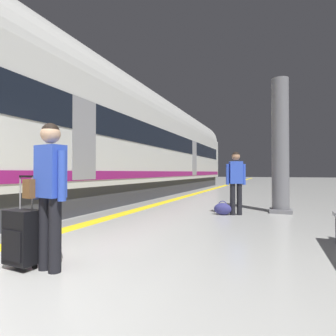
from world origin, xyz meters
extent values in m
cube|color=yellow|center=(-0.69, 10.00, 0.00)|extent=(0.36, 80.00, 0.01)
cube|color=slate|center=(-1.04, 10.00, 0.00)|extent=(0.67, 80.00, 0.01)
cube|color=#38383D|center=(-2.85, 8.07, 0.35)|extent=(2.67, 25.96, 0.70)
cube|color=silver|center=(-2.85, 8.07, 2.15)|extent=(2.90, 27.04, 2.90)
cylinder|color=silver|center=(-2.85, 8.07, 3.55)|extent=(2.84, 26.50, 2.84)
cube|color=black|center=(-2.85, 8.07, 2.50)|extent=(2.93, 25.42, 0.80)
cube|color=#8C1966|center=(-2.85, 8.07, 1.00)|extent=(2.94, 26.50, 0.24)
cone|color=silver|center=(-2.85, 22.89, 1.90)|extent=(2.75, 2.60, 2.75)
cube|color=gray|center=(-1.39, 4.01, 1.90)|extent=(0.02, 0.90, 2.00)
cube|color=gray|center=(-1.39, 14.15, 1.90)|extent=(0.02, 0.90, 2.00)
cylinder|color=black|center=(0.76, 0.75, 0.40)|extent=(0.13, 0.13, 0.81)
cylinder|color=black|center=(0.59, 0.78, 0.40)|extent=(0.13, 0.13, 0.81)
cube|color=blue|center=(0.68, 0.76, 1.10)|extent=(0.36, 0.25, 0.58)
cylinder|color=blue|center=(0.89, 0.71, 1.05)|extent=(0.09, 0.09, 0.54)
cylinder|color=blue|center=(0.47, 0.79, 1.05)|extent=(0.09, 0.09, 0.54)
sphere|color=tan|center=(0.68, 0.76, 1.51)|extent=(0.21, 0.21, 0.21)
sphere|color=black|center=(0.68, 0.76, 1.54)|extent=(0.20, 0.20, 0.20)
cube|color=brown|center=(0.48, 0.77, 0.91)|extent=(0.18, 0.29, 0.21)
cube|color=black|center=(0.33, 0.70, 0.36)|extent=(0.40, 0.26, 0.60)
cube|color=black|center=(0.32, 0.58, 0.29)|extent=(0.31, 0.05, 0.33)
cylinder|color=black|center=(0.48, 0.75, 0.03)|extent=(0.03, 0.06, 0.06)
cylinder|color=black|center=(0.19, 0.78, 0.03)|extent=(0.03, 0.06, 0.06)
cylinder|color=gray|center=(0.44, 0.74, 0.85)|extent=(0.02, 0.02, 0.38)
cylinder|color=gray|center=(0.23, 0.76, 0.85)|extent=(0.02, 0.02, 0.38)
cube|color=black|center=(0.33, 0.75, 1.04)|extent=(0.22, 0.05, 0.02)
cylinder|color=black|center=(2.01, 5.52, 0.40)|extent=(0.13, 0.13, 0.79)
cylinder|color=black|center=(2.17, 5.58, 0.40)|extent=(0.13, 0.13, 0.79)
cube|color=blue|center=(2.09, 5.55, 1.08)|extent=(0.37, 0.29, 0.57)
cylinder|color=blue|center=(1.89, 5.48, 1.03)|extent=(0.09, 0.09, 0.53)
cylinder|color=blue|center=(2.28, 5.63, 1.03)|extent=(0.09, 0.09, 0.53)
sphere|color=#A37556|center=(2.09, 5.55, 1.48)|extent=(0.21, 0.21, 0.21)
sphere|color=black|center=(2.09, 5.55, 1.51)|extent=(0.19, 0.19, 0.19)
ellipsoid|color=navy|center=(1.77, 5.44, 0.15)|extent=(0.44, 0.26, 0.30)
torus|color=navy|center=(1.77, 5.44, 0.25)|extent=(0.22, 0.02, 0.22)
cylinder|color=slate|center=(3.16, 6.35, 1.80)|extent=(0.44, 0.44, 3.60)
cube|color=slate|center=(3.16, 6.35, 0.05)|extent=(0.56, 0.56, 0.10)
camera|label=1|loc=(3.00, -1.63, 1.09)|focal=29.60mm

